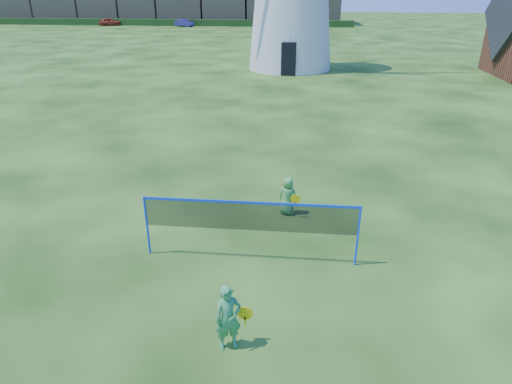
{
  "coord_description": "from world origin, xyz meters",
  "views": [
    {
      "loc": [
        1.18,
        -9.2,
        6.04
      ],
      "look_at": [
        0.2,
        0.5,
        1.5
      ],
      "focal_mm": 31.29,
      "sensor_mm": 36.0,
      "label": 1
    }
  ],
  "objects_px": {
    "badminton_net": "(250,217)",
    "car_right": "(184,23)",
    "player_boy": "(288,196)",
    "player_girl": "(228,318)",
    "car_left": "(110,22)"
  },
  "relations": [
    {
      "from": "badminton_net",
      "to": "player_girl",
      "type": "bearing_deg",
      "value": -91.24
    },
    {
      "from": "player_girl",
      "to": "car_left",
      "type": "xyz_separation_m",
      "value": [
        -30.21,
        68.13,
        -0.07
      ]
    },
    {
      "from": "badminton_net",
      "to": "player_girl",
      "type": "distance_m",
      "value": 2.95
    },
    {
      "from": "player_girl",
      "to": "car_left",
      "type": "distance_m",
      "value": 74.52
    },
    {
      "from": "badminton_net",
      "to": "player_boy",
      "type": "height_order",
      "value": "badminton_net"
    },
    {
      "from": "car_left",
      "to": "car_right",
      "type": "height_order",
      "value": "car_left"
    },
    {
      "from": "player_girl",
      "to": "player_boy",
      "type": "bearing_deg",
      "value": 58.65
    },
    {
      "from": "badminton_net",
      "to": "car_right",
      "type": "height_order",
      "value": "badminton_net"
    },
    {
      "from": "player_boy",
      "to": "car_left",
      "type": "relative_size",
      "value": 0.33
    },
    {
      "from": "player_boy",
      "to": "car_left",
      "type": "distance_m",
      "value": 70.03
    },
    {
      "from": "player_girl",
      "to": "player_boy",
      "type": "xyz_separation_m",
      "value": [
        0.87,
        5.37,
        -0.1
      ]
    },
    {
      "from": "car_right",
      "to": "badminton_net",
      "type": "bearing_deg",
      "value": -140.72
    },
    {
      "from": "player_boy",
      "to": "player_girl",
      "type": "bearing_deg",
      "value": 97.34
    },
    {
      "from": "player_girl",
      "to": "player_boy",
      "type": "height_order",
      "value": "player_girl"
    },
    {
      "from": "player_girl",
      "to": "car_right",
      "type": "bearing_deg",
      "value": 82.59
    }
  ]
}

